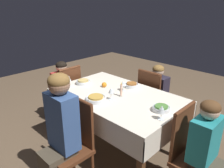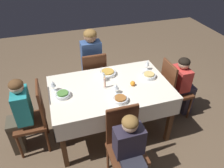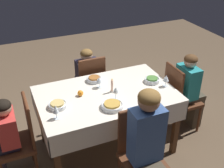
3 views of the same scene
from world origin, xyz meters
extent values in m
plane|color=brown|center=(0.00, 0.00, 0.00)|extent=(8.00, 8.00, 0.00)
cube|color=silver|center=(0.00, 0.00, 0.76)|extent=(1.52, 0.96, 0.04)
cube|color=silver|center=(0.00, 0.48, 0.63)|extent=(1.52, 0.01, 0.22)
cube|color=silver|center=(0.00, -0.48, 0.63)|extent=(1.52, 0.01, 0.22)
cube|color=silver|center=(0.75, 0.00, 0.63)|extent=(0.01, 0.96, 0.22)
cube|color=silver|center=(-0.75, 0.00, 0.63)|extent=(0.01, 0.96, 0.22)
cube|color=#4C2D19|center=(0.69, 0.41, 0.37)|extent=(0.06, 0.06, 0.74)
cube|color=#4C2D19|center=(-0.69, 0.41, 0.37)|extent=(0.06, 0.06, 0.74)
cube|color=#4C2D19|center=(0.69, -0.41, 0.37)|extent=(0.06, 0.06, 0.74)
cube|color=#4C2D19|center=(-0.69, -0.41, 0.37)|extent=(0.06, 0.06, 0.74)
cube|color=#562D19|center=(-0.06, 0.76, 0.42)|extent=(0.39, 0.39, 0.04)
cube|color=#562D19|center=(-0.06, 0.58, 0.68)|extent=(0.36, 0.03, 0.48)
cylinder|color=#562D19|center=(-0.06, 0.58, 0.92)|extent=(0.35, 0.04, 0.04)
cylinder|color=#562D19|center=(-0.23, 0.60, 0.20)|extent=(0.03, 0.03, 0.40)
cube|color=#562D19|center=(-0.04, -0.76, 0.42)|extent=(0.39, 0.39, 0.04)
cube|color=#562D19|center=(-0.04, -0.58, 0.68)|extent=(0.36, 0.03, 0.48)
cylinder|color=#562D19|center=(-0.04, -0.58, 0.92)|extent=(0.35, 0.04, 0.04)
cylinder|color=#562D19|center=(-0.21, -0.93, 0.20)|extent=(0.03, 0.03, 0.40)
cylinder|color=#562D19|center=(0.12, -0.93, 0.20)|extent=(0.03, 0.03, 0.40)
cylinder|color=#562D19|center=(-0.21, -0.60, 0.20)|extent=(0.03, 0.03, 0.40)
cylinder|color=#562D19|center=(0.12, -0.60, 0.20)|extent=(0.03, 0.03, 0.40)
cube|color=#562D19|center=(-1.04, 0.04, 0.42)|extent=(0.39, 0.39, 0.04)
cube|color=#562D19|center=(-0.86, 0.04, 0.68)|extent=(0.03, 0.36, 0.48)
cylinder|color=#562D19|center=(-0.86, 0.04, 0.92)|extent=(0.04, 0.35, 0.04)
cylinder|color=#562D19|center=(-1.21, 0.21, 0.20)|extent=(0.03, 0.03, 0.40)
cylinder|color=#562D19|center=(-1.21, -0.13, 0.20)|extent=(0.03, 0.03, 0.40)
cylinder|color=#562D19|center=(-0.87, 0.21, 0.20)|extent=(0.03, 0.03, 0.40)
cylinder|color=#562D19|center=(-0.87, -0.13, 0.20)|extent=(0.03, 0.03, 0.40)
cube|color=#562D19|center=(1.04, 0.05, 0.42)|extent=(0.39, 0.39, 0.04)
cube|color=#562D19|center=(0.86, 0.05, 0.68)|extent=(0.03, 0.36, 0.48)
cylinder|color=#562D19|center=(0.86, 0.05, 0.92)|extent=(0.04, 0.35, 0.04)
cylinder|color=#562D19|center=(1.21, -0.12, 0.20)|extent=(0.03, 0.03, 0.40)
cylinder|color=#562D19|center=(0.87, -0.12, 0.20)|extent=(0.03, 0.03, 0.40)
cylinder|color=#562D19|center=(0.87, 0.22, 0.20)|extent=(0.03, 0.03, 0.40)
cube|color=#4C4233|center=(-0.06, 0.88, 0.47)|extent=(0.24, 0.31, 0.06)
cube|color=#38568E|center=(-0.06, 0.79, 0.77)|extent=(0.30, 0.18, 0.55)
sphere|color=#9E7051|center=(-0.06, 0.79, 1.14)|extent=(0.19, 0.19, 0.19)
ellipsoid|color=brown|center=(-0.06, 0.79, 1.17)|extent=(0.19, 0.19, 0.13)
cube|color=#282833|center=(-0.04, -0.96, 0.22)|extent=(0.22, 0.14, 0.44)
cube|color=#282833|center=(-0.04, -0.88, 0.47)|extent=(0.24, 0.31, 0.06)
cube|color=#282333|center=(-0.04, -0.79, 0.66)|extent=(0.30, 0.18, 0.32)
sphere|color=beige|center=(-0.04, -0.79, 0.90)|extent=(0.16, 0.16, 0.16)
ellipsoid|color=brown|center=(-0.04, -0.79, 0.93)|extent=(0.16, 0.16, 0.11)
cube|color=#4C4233|center=(-1.24, 0.04, 0.22)|extent=(0.14, 0.22, 0.44)
cube|color=#4C4233|center=(-1.16, 0.04, 0.47)|extent=(0.31, 0.24, 0.06)
cube|color=teal|center=(-1.07, 0.04, 0.70)|extent=(0.18, 0.30, 0.41)
sphere|color=beige|center=(-1.07, 0.04, 0.98)|extent=(0.16, 0.16, 0.16)
ellipsoid|color=brown|center=(-1.07, 0.04, 1.01)|extent=(0.16, 0.16, 0.11)
cube|color=#383342|center=(1.16, 0.05, 0.47)|extent=(0.31, 0.24, 0.06)
cube|color=red|center=(1.07, 0.05, 0.66)|extent=(0.18, 0.30, 0.32)
sphere|color=#D6A884|center=(1.07, 0.05, 0.90)|extent=(0.16, 0.16, 0.16)
ellipsoid|color=black|center=(1.07, 0.05, 0.93)|extent=(0.16, 0.16, 0.11)
cylinder|color=silver|center=(0.05, 0.28, 0.79)|extent=(0.23, 0.23, 0.04)
torus|color=silver|center=(0.05, 0.28, 0.82)|extent=(0.22, 0.22, 0.01)
cylinder|color=gold|center=(0.05, 0.28, 0.82)|extent=(0.17, 0.17, 0.02)
cylinder|color=white|center=(-0.05, 0.15, 0.78)|extent=(0.06, 0.06, 0.00)
cylinder|color=white|center=(-0.05, 0.15, 0.82)|extent=(0.01, 0.01, 0.08)
cone|color=white|center=(-0.05, 0.15, 0.89)|extent=(0.06, 0.06, 0.06)
cylinder|color=white|center=(-0.05, 0.15, 0.88)|extent=(0.04, 0.04, 0.03)
cylinder|color=silver|center=(0.03, -0.31, 0.79)|extent=(0.18, 0.18, 0.04)
torus|color=silver|center=(0.03, -0.31, 0.82)|extent=(0.18, 0.18, 0.01)
cylinder|color=#995B28|center=(0.03, -0.31, 0.82)|extent=(0.13, 0.13, 0.02)
cylinder|color=white|center=(0.03, -0.15, 0.78)|extent=(0.06, 0.06, 0.00)
cylinder|color=white|center=(0.03, -0.15, 0.81)|extent=(0.01, 0.01, 0.06)
cone|color=white|center=(0.03, -0.15, 0.87)|extent=(0.07, 0.07, 0.06)
cylinder|color=white|center=(0.03, -0.15, 0.86)|extent=(0.04, 0.04, 0.03)
cylinder|color=silver|center=(-0.59, -0.02, 0.79)|extent=(0.18, 0.18, 0.04)
torus|color=silver|center=(-0.59, -0.02, 0.82)|extent=(0.18, 0.18, 0.01)
cylinder|color=#4C7F38|center=(-0.59, -0.02, 0.82)|extent=(0.13, 0.13, 0.02)
cylinder|color=white|center=(-0.68, 0.13, 0.78)|extent=(0.07, 0.07, 0.00)
cylinder|color=white|center=(-0.68, 0.13, 0.81)|extent=(0.01, 0.01, 0.07)
cone|color=white|center=(-0.68, 0.13, 0.88)|extent=(0.07, 0.07, 0.07)
cylinder|color=white|center=(-0.68, 0.13, 0.87)|extent=(0.04, 0.04, 0.03)
cylinder|color=silver|center=(0.56, 0.05, 0.79)|extent=(0.19, 0.19, 0.04)
torus|color=silver|center=(0.56, 0.05, 0.82)|extent=(0.19, 0.19, 0.01)
cylinder|color=tan|center=(0.56, 0.05, 0.82)|extent=(0.14, 0.14, 0.02)
cylinder|color=white|center=(0.61, 0.24, 0.78)|extent=(0.06, 0.06, 0.00)
cylinder|color=white|center=(0.61, 0.24, 0.81)|extent=(0.01, 0.01, 0.07)
cone|color=white|center=(0.61, 0.24, 0.89)|extent=(0.06, 0.06, 0.08)
cylinder|color=white|center=(0.61, 0.24, 0.87)|extent=(0.04, 0.04, 0.04)
cylinder|color=beige|center=(-0.07, 0.00, 0.78)|extent=(0.05, 0.05, 0.01)
cylinder|color=beige|center=(-0.07, 0.00, 0.85)|extent=(0.03, 0.03, 0.13)
ellipsoid|color=#F9C64C|center=(-0.07, 0.00, 0.93)|extent=(0.01, 0.01, 0.03)
sphere|color=orange|center=(0.28, -0.06, 0.81)|extent=(0.06, 0.06, 0.06)
camera|label=1|loc=(-1.60, 1.72, 1.82)|focal=35.00mm
camera|label=2|loc=(-0.64, -2.13, 2.40)|focal=35.00mm
camera|label=3|loc=(0.98, 2.45, 2.42)|focal=45.00mm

